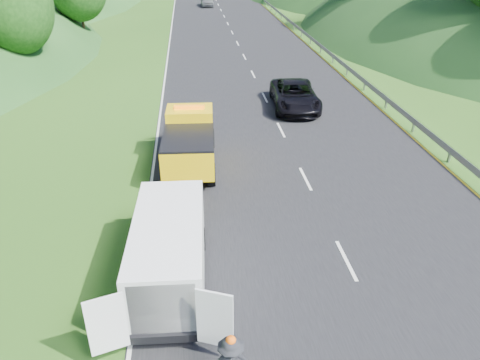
{
  "coord_description": "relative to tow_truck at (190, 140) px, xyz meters",
  "views": [
    {
      "loc": [
        -1.93,
        -14.28,
        9.77
      ],
      "look_at": [
        -0.21,
        1.77,
        1.3
      ],
      "focal_mm": 35.0,
      "sensor_mm": 36.0,
      "label": 1
    }
  ],
  "objects": [
    {
      "name": "suitcase",
      "position": [
        -1.93,
        -4.94,
        -1.0
      ],
      "size": [
        0.37,
        0.29,
        0.52
      ],
      "primitive_type": "cube",
      "rotation": [
        0.0,
        0.0,
        -0.4
      ],
      "color": "#65674D",
      "rests_on": "ground"
    },
    {
      "name": "white_van",
      "position": [
        -0.71,
        -8.47,
        0.04
      ],
      "size": [
        3.54,
        6.55,
        2.3
      ],
      "rotation": [
        0.0,
        0.0,
        -0.04
      ],
      "color": "black",
      "rests_on": "ground"
    },
    {
      "name": "passing_suv",
      "position": [
        6.65,
        7.62,
        -1.26
      ],
      "size": [
        3.14,
        6.09,
        1.64
      ],
      "primitive_type": "imported",
      "rotation": [
        0.0,
        0.0,
        -0.07
      ],
      "color": "black",
      "rests_on": "ground"
    },
    {
      "name": "dist_car_a",
      "position": [
        3.3,
        56.23,
        -1.26
      ],
      "size": [
        1.89,
        4.7,
        1.6
      ],
      "primitive_type": "imported",
      "color": "#54565A",
      "rests_on": "ground"
    },
    {
      "name": "tree_line_left",
      "position": [
        -16.88,
        53.94,
        -1.26
      ],
      "size": [
        14.0,
        140.0,
        14.0
      ],
      "primitive_type": null,
      "color": "#295A1A",
      "rests_on": "ground"
    },
    {
      "name": "ground",
      "position": [
        2.12,
        -6.06,
        -1.26
      ],
      "size": [
        320.0,
        320.0,
        0.0
      ],
      "primitive_type": "plane",
      "color": "#38661E",
      "rests_on": "ground"
    },
    {
      "name": "guardrail",
      "position": [
        12.42,
        46.44,
        -1.26
      ],
      "size": [
        0.06,
        140.0,
        1.52
      ],
      "primitive_type": "cube",
      "color": "gray",
      "rests_on": "ground"
    },
    {
      "name": "child",
      "position": [
        -0.16,
        -5.79,
        -1.26
      ],
      "size": [
        0.68,
        0.65,
        1.11
      ],
      "primitive_type": "imported",
      "rotation": [
        0.0,
        0.0,
        -0.59
      ],
      "color": "tan",
      "rests_on": "ground"
    },
    {
      "name": "woman",
      "position": [
        -1.68,
        -5.45,
        -1.26
      ],
      "size": [
        0.57,
        0.69,
        1.64
      ],
      "primitive_type": "imported",
      "rotation": [
        0.0,
        0.0,
        1.33
      ],
      "color": "silver",
      "rests_on": "ground"
    },
    {
      "name": "tow_truck",
      "position": [
        0.0,
        0.0,
        0.0
      ],
      "size": [
        2.53,
        6.1,
        2.58
      ],
      "rotation": [
        0.0,
        0.0,
        -0.05
      ],
      "color": "black",
      "rests_on": "ground"
    },
    {
      "name": "road_surface",
      "position": [
        5.12,
        33.94,
        -1.25
      ],
      "size": [
        14.0,
        200.0,
        0.02
      ],
      "primitive_type": "cube",
      "color": "black",
      "rests_on": "ground"
    },
    {
      "name": "tree_line_right",
      "position": [
        25.12,
        53.94,
        -1.26
      ],
      "size": [
        14.0,
        140.0,
        14.0
      ],
      "primitive_type": null,
      "color": "#295A1A",
      "rests_on": "ground"
    }
  ]
}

